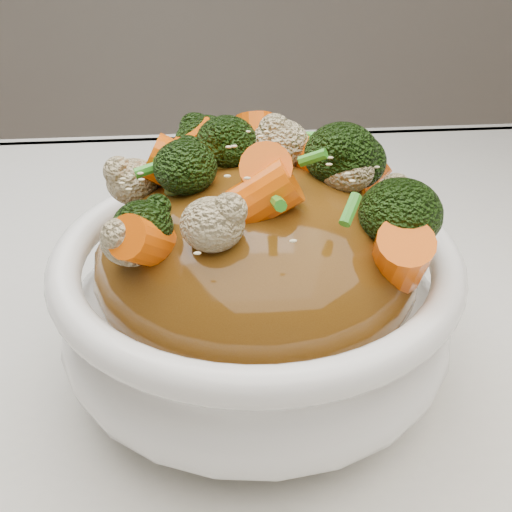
{
  "coord_description": "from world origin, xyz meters",
  "views": [
    {
      "loc": [
        -0.04,
        -0.3,
        1.01
      ],
      "look_at": [
        -0.02,
        -0.01,
        0.83
      ],
      "focal_mm": 42.0,
      "sensor_mm": 36.0,
      "label": 1
    }
  ],
  "objects": [
    {
      "name": "tablecloth",
      "position": [
        0.0,
        0.0,
        0.73
      ],
      "size": [
        1.2,
        0.8,
        0.04
      ],
      "primitive_type": "cube",
      "color": "silver",
      "rests_on": "dining_table"
    },
    {
      "name": "bowl",
      "position": [
        -0.02,
        -0.01,
        0.8
      ],
      "size": [
        0.26,
        0.26,
        0.09
      ],
      "primitive_type": null,
      "rotation": [
        0.0,
        0.0,
        0.15
      ],
      "color": "white",
      "rests_on": "tablecloth"
    },
    {
      "name": "sauce_base",
      "position": [
        -0.02,
        -0.01,
        0.83
      ],
      "size": [
        0.21,
        0.21,
        0.1
      ],
      "primitive_type": "ellipsoid",
      "rotation": [
        0.0,
        0.0,
        0.15
      ],
      "color": "#5E3810",
      "rests_on": "bowl"
    },
    {
      "name": "carrots",
      "position": [
        -0.02,
        -0.01,
        0.89
      ],
      "size": [
        0.21,
        0.21,
        0.05
      ],
      "primitive_type": null,
      "rotation": [
        0.0,
        0.0,
        0.15
      ],
      "color": "#FF6308",
      "rests_on": "sauce_base"
    },
    {
      "name": "broccoli",
      "position": [
        -0.02,
        -0.01,
        0.89
      ],
      "size": [
        0.21,
        0.21,
        0.05
      ],
      "primitive_type": null,
      "rotation": [
        0.0,
        0.0,
        0.15
      ],
      "color": "black",
      "rests_on": "sauce_base"
    },
    {
      "name": "cauliflower",
      "position": [
        -0.02,
        -0.01,
        0.89
      ],
      "size": [
        0.21,
        0.21,
        0.04
      ],
      "primitive_type": null,
      "rotation": [
        0.0,
        0.0,
        0.15
      ],
      "color": "beige",
      "rests_on": "sauce_base"
    },
    {
      "name": "scallions",
      "position": [
        -0.02,
        -0.01,
        0.89
      ],
      "size": [
        0.16,
        0.16,
        0.02
      ],
      "primitive_type": null,
      "rotation": [
        0.0,
        0.0,
        0.15
      ],
      "color": "#329522",
      "rests_on": "sauce_base"
    },
    {
      "name": "sesame_seeds",
      "position": [
        -0.02,
        -0.01,
        0.89
      ],
      "size": [
        0.19,
        0.19,
        0.01
      ],
      "primitive_type": null,
      "rotation": [
        0.0,
        0.0,
        0.15
      ],
      "color": "beige",
      "rests_on": "sauce_base"
    }
  ]
}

